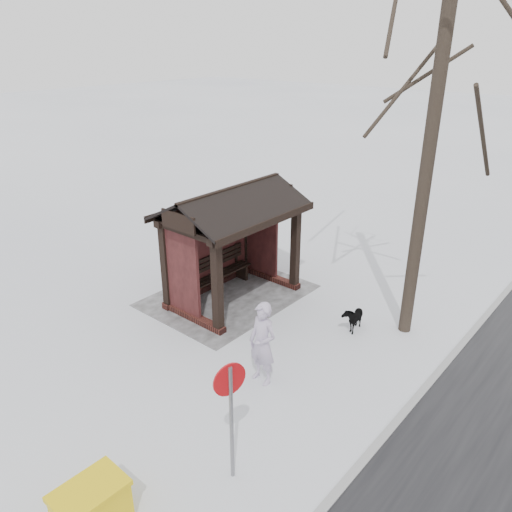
{
  "coord_description": "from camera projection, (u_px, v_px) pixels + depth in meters",
  "views": [
    {
      "loc": [
        8.64,
        8.17,
        6.44
      ],
      "look_at": [
        0.02,
        0.8,
        1.47
      ],
      "focal_mm": 35.0,
      "sensor_mm": 36.0,
      "label": 1
    }
  ],
  "objects": [
    {
      "name": "pedestrian",
      "position": [
        263.0,
        344.0,
        9.87
      ],
      "size": [
        0.47,
        0.68,
        1.77
      ],
      "primitive_type": "imported",
      "rotation": [
        0.0,
        0.0,
        1.5
      ],
      "color": "#B4A4C1",
      "rests_on": "ground"
    },
    {
      "name": "bus_shelter",
      "position": [
        228.0,
        221.0,
        12.69
      ],
      "size": [
        3.6,
        2.4,
        3.09
      ],
      "color": "#361613",
      "rests_on": "ground"
    },
    {
      "name": "kerb",
      "position": [
        431.0,
        381.0,
        10.18
      ],
      "size": [
        120.0,
        0.15,
        0.06
      ],
      "primitive_type": "cube",
      "color": "gray",
      "rests_on": "ground"
    },
    {
      "name": "ground",
      "position": [
        234.0,
        298.0,
        13.46
      ],
      "size": [
        120.0,
        120.0,
        0.0
      ],
      "primitive_type": "plane",
      "color": "silver",
      "rests_on": "ground"
    },
    {
      "name": "trampled_patch",
      "position": [
        229.0,
        295.0,
        13.58
      ],
      "size": [
        4.2,
        3.2,
        0.02
      ],
      "primitive_type": "cube",
      "color": "#95959A",
      "rests_on": "ground"
    },
    {
      "name": "dog",
      "position": [
        353.0,
        317.0,
        11.91
      ],
      "size": [
        0.82,
        0.48,
        0.65
      ],
      "primitive_type": "imported",
      "rotation": [
        0.0,
        0.0,
        1.75
      ],
      "color": "black",
      "rests_on": "ground"
    },
    {
      "name": "grit_bin",
      "position": [
        92.0,
        508.0,
        7.0
      ],
      "size": [
        1.0,
        0.7,
        0.76
      ],
      "rotation": [
        0.0,
        0.0,
        -0.02
      ],
      "color": "#DEBB0D",
      "rests_on": "ground"
    },
    {
      "name": "road_sign",
      "position": [
        230.0,
        396.0,
        7.39
      ],
      "size": [
        0.54,
        0.18,
        2.14
      ],
      "rotation": [
        0.0,
        0.0,
        -0.27
      ],
      "color": "slate",
      "rests_on": "ground"
    },
    {
      "name": "tree_near",
      "position": [
        442.0,
        54.0,
        9.53
      ],
      "size": [
        3.42,
        3.42,
        9.03
      ],
      "color": "black",
      "rests_on": "ground"
    }
  ]
}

